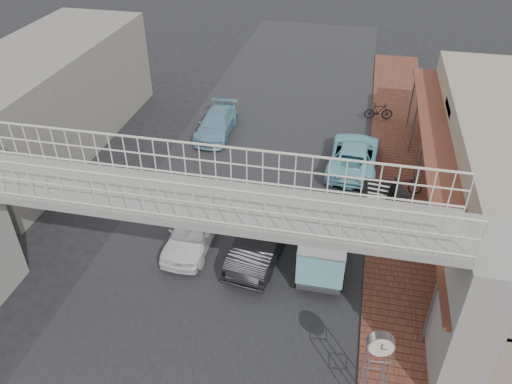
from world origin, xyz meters
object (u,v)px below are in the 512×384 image
at_px(dark_sedan, 262,238).
at_px(motorcycle_near, 401,183).
at_px(white_hatchback, 193,230).
at_px(angkot_far, 216,124).
at_px(angkot_curb, 354,155).
at_px(arrow_sign, 400,195).
at_px(motorcycle_far, 379,111).
at_px(angkot_van, 324,240).
at_px(street_clock, 380,348).

bearing_deg(dark_sedan, motorcycle_near, 51.27).
relative_size(white_hatchback, angkot_far, 0.95).
distance_m(white_hatchback, dark_sedan, 2.71).
distance_m(white_hatchback, angkot_curb, 9.05).
bearing_deg(arrow_sign, motorcycle_near, 90.31).
distance_m(dark_sedan, motorcycle_near, 7.34).
distance_m(dark_sedan, motorcycle_far, 12.97).
xyz_separation_m(angkot_van, motorcycle_near, (2.93, 5.24, -0.57)).
bearing_deg(street_clock, angkot_curb, 88.61).
height_order(motorcycle_near, arrow_sign, arrow_sign).
relative_size(angkot_far, motorcycle_far, 2.64).
height_order(angkot_curb, street_clock, street_clock).
relative_size(angkot_van, arrow_sign, 1.23).
relative_size(dark_sedan, street_clock, 1.54).
bearing_deg(street_clock, white_hatchback, 134.53).
distance_m(motorcycle_far, street_clock, 17.99).
xyz_separation_m(angkot_curb, motorcycle_near, (2.19, -1.81, -0.10)).
distance_m(dark_sedan, angkot_curb, 7.59).
bearing_deg(angkot_far, arrow_sign, -40.96).
bearing_deg(white_hatchback, motorcycle_far, 62.23).
bearing_deg(angkot_far, dark_sedan, -65.29).
relative_size(white_hatchback, angkot_van, 1.07).
bearing_deg(arrow_sign, angkot_far, 147.55).
bearing_deg(angkot_van, angkot_curb, 83.65).
xyz_separation_m(dark_sedan, angkot_curb, (3.06, 6.94, -0.06)).
relative_size(white_hatchback, dark_sedan, 0.88).
relative_size(white_hatchback, motorcycle_near, 2.17).
xyz_separation_m(street_clock, arrow_sign, (0.62, 6.91, 0.00)).
distance_m(street_clock, arrow_sign, 6.93).
bearing_deg(motorcycle_near, angkot_van, 151.37).
bearing_deg(motorcycle_near, motorcycle_far, 9.20).
relative_size(angkot_van, motorcycle_far, 2.35).
relative_size(motorcycle_far, street_clock, 0.54).
xyz_separation_m(dark_sedan, motorcycle_near, (5.25, 5.13, -0.16)).
distance_m(angkot_van, street_clock, 5.95).
bearing_deg(angkot_curb, motorcycle_far, -98.93).
xyz_separation_m(angkot_curb, arrow_sign, (1.72, -5.64, 1.84)).
distance_m(white_hatchback, motorcycle_near, 9.48).
bearing_deg(angkot_curb, motorcycle_near, 143.09).
xyz_separation_m(white_hatchback, arrow_sign, (7.49, 1.33, 1.84)).
relative_size(motorcycle_far, arrow_sign, 0.53).
xyz_separation_m(motorcycle_far, arrow_sign, (0.62, -10.98, 1.94)).
xyz_separation_m(dark_sedan, arrow_sign, (4.79, 1.30, 1.78)).
height_order(dark_sedan, angkot_far, dark_sedan).
xyz_separation_m(motorcycle_near, arrow_sign, (-0.46, -3.83, 1.94)).
height_order(dark_sedan, motorcycle_far, dark_sedan).
xyz_separation_m(motorcycle_far, street_clock, (0.00, -17.89, 1.94)).
distance_m(dark_sedan, angkot_far, 9.85).
height_order(angkot_far, motorcycle_near, angkot_far).
bearing_deg(arrow_sign, dark_sedan, -157.58).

